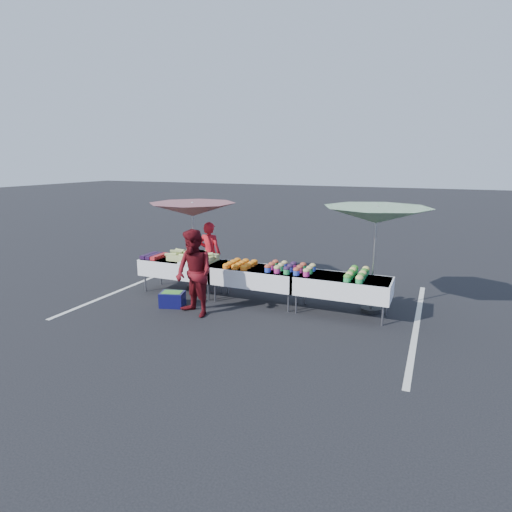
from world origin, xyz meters
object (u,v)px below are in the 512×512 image
at_px(vendor, 210,253).
at_px(umbrella_left, 193,210).
at_px(customer, 194,273).
at_px(table_left, 183,267).
at_px(umbrella_right, 377,216).
at_px(storage_bin, 172,299).
at_px(table_right, 342,285).
at_px(table_center, 256,275).

height_order(vendor, umbrella_left, umbrella_left).
bearing_deg(vendor, customer, 108.42).
relative_size(table_left, umbrella_right, 0.89).
relative_size(customer, storage_bin, 3.02).
xyz_separation_m(table_right, storage_bin, (-3.27, -0.92, -0.42)).
relative_size(vendor, umbrella_right, 0.72).
bearing_deg(umbrella_right, vendor, 173.88).
xyz_separation_m(vendor, storage_bin, (0.08, -1.74, -0.60)).
height_order(table_right, storage_bin, table_right).
relative_size(table_left, vendor, 1.23).
height_order(vendor, umbrella_right, umbrella_right).
bearing_deg(storage_bin, table_left, 93.68).
xyz_separation_m(table_right, umbrella_left, (-3.53, 0.40, 1.24)).
distance_m(table_center, storage_bin, 1.78).
relative_size(table_left, table_center, 1.00).
xyz_separation_m(table_left, vendor, (0.25, 0.82, 0.17)).
bearing_deg(table_center, table_left, 180.00).
xyz_separation_m(table_center, umbrella_right, (2.32, 0.40, 1.32)).
distance_m(customer, storage_bin, 0.99).
bearing_deg(table_center, umbrella_left, 167.01).
bearing_deg(customer, table_left, 153.13).
distance_m(umbrella_left, storage_bin, 2.14).
bearing_deg(umbrella_left, table_center, -12.99).
distance_m(table_center, umbrella_left, 2.17).
relative_size(table_center, umbrella_right, 0.89).
bearing_deg(umbrella_left, table_left, -99.44).
height_order(umbrella_left, umbrella_right, umbrella_right).
height_order(table_center, vendor, vendor).
bearing_deg(table_center, vendor, 152.31).
relative_size(table_left, table_right, 1.00).
height_order(umbrella_right, storage_bin, umbrella_right).
xyz_separation_m(table_right, umbrella_right, (0.52, 0.40, 1.32)).
bearing_deg(storage_bin, customer, -35.21).
bearing_deg(umbrella_left, storage_bin, -78.67).
bearing_deg(table_left, umbrella_right, 5.55).
relative_size(vendor, customer, 0.91).
xyz_separation_m(umbrella_left, umbrella_right, (4.05, 0.00, 0.08)).
bearing_deg(table_center, storage_bin, -147.85).
height_order(table_left, umbrella_right, umbrella_right).
xyz_separation_m(customer, umbrella_left, (-0.95, 1.56, 0.99)).
distance_m(vendor, storage_bin, 1.84).
bearing_deg(customer, umbrella_right, 48.63).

